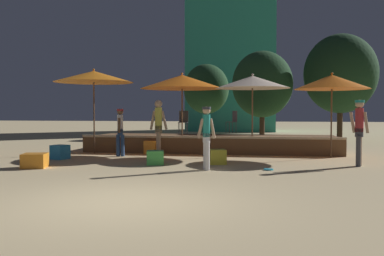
{
  "coord_description": "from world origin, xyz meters",
  "views": [
    {
      "loc": [
        2.34,
        -6.83,
        1.51
      ],
      "look_at": [
        0.0,
        6.91,
        0.98
      ],
      "focal_mm": 40.0,
      "sensor_mm": 36.0,
      "label": 1
    }
  ],
  "objects_px": {
    "patio_umbrella_1": "(252,82)",
    "bistro_chair_1": "(183,120)",
    "cube_seat_1": "(35,161)",
    "person_2": "(359,128)",
    "cube_seat_0": "(152,147)",
    "cube_seat_3": "(60,152)",
    "background_tree_1": "(262,84)",
    "person_1": "(206,135)",
    "bistro_chair_0": "(233,120)",
    "cube_seat_4": "(155,158)",
    "frisbee_disc": "(268,169)",
    "person_3": "(120,130)",
    "cube_seat_2": "(217,157)",
    "patio_umbrella_3": "(182,82)",
    "background_tree_0": "(206,89)",
    "background_tree_2": "(340,74)",
    "patio_umbrella_0": "(94,77)",
    "patio_umbrella_2": "(332,82)",
    "person_0": "(158,126)"
  },
  "relations": [
    {
      "from": "patio_umbrella_1",
      "to": "bistro_chair_1",
      "type": "xyz_separation_m",
      "value": [
        -2.7,
        1.34,
        -1.35
      ]
    },
    {
      "from": "cube_seat_1",
      "to": "person_2",
      "type": "bearing_deg",
      "value": 11.52
    },
    {
      "from": "cube_seat_0",
      "to": "cube_seat_3",
      "type": "xyz_separation_m",
      "value": [
        -2.44,
        -2.18,
        -0.01
      ]
    },
    {
      "from": "cube_seat_0",
      "to": "background_tree_1",
      "type": "distance_m",
      "value": 9.8
    },
    {
      "from": "person_1",
      "to": "bistro_chair_0",
      "type": "height_order",
      "value": "person_1"
    },
    {
      "from": "cube_seat_3",
      "to": "cube_seat_4",
      "type": "bearing_deg",
      "value": -14.35
    },
    {
      "from": "frisbee_disc",
      "to": "person_3",
      "type": "bearing_deg",
      "value": 151.76
    },
    {
      "from": "cube_seat_2",
      "to": "person_2",
      "type": "bearing_deg",
      "value": 2.03
    },
    {
      "from": "patio_umbrella_1",
      "to": "background_tree_1",
      "type": "relative_size",
      "value": 0.59
    },
    {
      "from": "patio_umbrella_3",
      "to": "person_3",
      "type": "xyz_separation_m",
      "value": [
        -1.92,
        -1.12,
        -1.69
      ]
    },
    {
      "from": "patio_umbrella_1",
      "to": "bistro_chair_0",
      "type": "xyz_separation_m",
      "value": [
        -0.83,
        2.21,
        -1.35
      ]
    },
    {
      "from": "patio_umbrella_1",
      "to": "background_tree_0",
      "type": "bearing_deg",
      "value": 106.15
    },
    {
      "from": "patio_umbrella_3",
      "to": "patio_umbrella_1",
      "type": "bearing_deg",
      "value": 0.91
    },
    {
      "from": "background_tree_2",
      "to": "patio_umbrella_1",
      "type": "bearing_deg",
      "value": -118.45
    },
    {
      "from": "cube_seat_4",
      "to": "person_3",
      "type": "distance_m",
      "value": 2.75
    },
    {
      "from": "cube_seat_0",
      "to": "bistro_chair_1",
      "type": "xyz_separation_m",
      "value": [
        0.88,
        1.48,
        0.96
      ]
    },
    {
      "from": "cube_seat_2",
      "to": "person_2",
      "type": "distance_m",
      "value": 4.02
    },
    {
      "from": "cube_seat_2",
      "to": "cube_seat_3",
      "type": "xyz_separation_m",
      "value": [
        -5.11,
        0.45,
        0.01
      ]
    },
    {
      "from": "bistro_chair_1",
      "to": "background_tree_1",
      "type": "relative_size",
      "value": 0.19
    },
    {
      "from": "person_3",
      "to": "background_tree_2",
      "type": "height_order",
      "value": "background_tree_2"
    },
    {
      "from": "patio_umbrella_0",
      "to": "frisbee_disc",
      "type": "height_order",
      "value": "patio_umbrella_0"
    },
    {
      "from": "cube_seat_1",
      "to": "cube_seat_3",
      "type": "xyz_separation_m",
      "value": [
        -0.32,
        2.09,
        0.03
      ]
    },
    {
      "from": "bistro_chair_0",
      "to": "cube_seat_1",
      "type": "bearing_deg",
      "value": -68.63
    },
    {
      "from": "patio_umbrella_1",
      "to": "person_2",
      "type": "relative_size",
      "value": 1.54
    },
    {
      "from": "cube_seat_1",
      "to": "person_1",
      "type": "relative_size",
      "value": 0.45
    },
    {
      "from": "cube_seat_3",
      "to": "cube_seat_4",
      "type": "xyz_separation_m",
      "value": [
        3.36,
        -0.86,
        -0.03
      ]
    },
    {
      "from": "cube_seat_4",
      "to": "frisbee_disc",
      "type": "relative_size",
      "value": 2.28
    },
    {
      "from": "patio_umbrella_1",
      "to": "frisbee_disc",
      "type": "relative_size",
      "value": 11.1
    },
    {
      "from": "patio_umbrella_3",
      "to": "cube_seat_0",
      "type": "xyz_separation_m",
      "value": [
        -1.1,
        -0.1,
        -2.35
      ]
    },
    {
      "from": "patio_umbrella_1",
      "to": "patio_umbrella_2",
      "type": "distance_m",
      "value": 2.63
    },
    {
      "from": "cube_seat_3",
      "to": "patio_umbrella_0",
      "type": "bearing_deg",
      "value": 79.05
    },
    {
      "from": "cube_seat_2",
      "to": "background_tree_1",
      "type": "distance_m",
      "value": 11.61
    },
    {
      "from": "person_3",
      "to": "bistro_chair_1",
      "type": "xyz_separation_m",
      "value": [
        1.71,
        2.51,
        0.31
      ]
    },
    {
      "from": "cube_seat_4",
      "to": "background_tree_2",
      "type": "distance_m",
      "value": 13.35
    },
    {
      "from": "frisbee_disc",
      "to": "background_tree_0",
      "type": "bearing_deg",
      "value": 104.02
    },
    {
      "from": "patio_umbrella_0",
      "to": "cube_seat_3",
      "type": "bearing_deg",
      "value": -100.95
    },
    {
      "from": "cube_seat_1",
      "to": "person_0",
      "type": "relative_size",
      "value": 0.39
    },
    {
      "from": "patio_umbrella_3",
      "to": "person_0",
      "type": "relative_size",
      "value": 1.58
    },
    {
      "from": "patio_umbrella_1",
      "to": "cube_seat_2",
      "type": "xyz_separation_m",
      "value": [
        -0.92,
        -2.77,
        -2.34
      ]
    },
    {
      "from": "cube_seat_0",
      "to": "person_3",
      "type": "bearing_deg",
      "value": -128.88
    },
    {
      "from": "person_0",
      "to": "patio_umbrella_0",
      "type": "bearing_deg",
      "value": 51.15
    },
    {
      "from": "bistro_chair_0",
      "to": "background_tree_2",
      "type": "distance_m",
      "value": 7.86
    },
    {
      "from": "cube_seat_3",
      "to": "background_tree_1",
      "type": "xyz_separation_m",
      "value": [
        6.32,
        10.75,
        2.77
      ]
    },
    {
      "from": "person_0",
      "to": "background_tree_0",
      "type": "relative_size",
      "value": 0.43
    },
    {
      "from": "cube_seat_3",
      "to": "bistro_chair_0",
      "type": "distance_m",
      "value": 6.96
    },
    {
      "from": "cube_seat_1",
      "to": "bistro_chair_1",
      "type": "xyz_separation_m",
      "value": [
        3.0,
        5.75,
        1.01
      ]
    },
    {
      "from": "patio_umbrella_3",
      "to": "cube_seat_0",
      "type": "height_order",
      "value": "patio_umbrella_3"
    },
    {
      "from": "cube_seat_0",
      "to": "patio_umbrella_3",
      "type": "bearing_deg",
      "value": 5.06
    },
    {
      "from": "bistro_chair_0",
      "to": "background_tree_1",
      "type": "relative_size",
      "value": 0.19
    },
    {
      "from": "cube_seat_2",
      "to": "bistro_chair_1",
      "type": "xyz_separation_m",
      "value": [
        -1.78,
        4.11,
        0.99
      ]
    }
  ]
}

